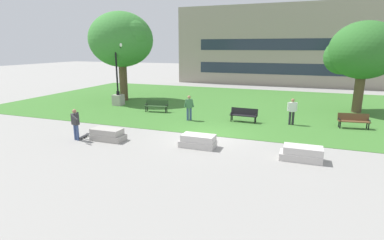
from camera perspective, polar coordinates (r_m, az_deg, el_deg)
ground_plane at (r=17.08m, az=3.14°, el=-2.99°), size 140.00×140.00×0.00m
grass_lawn at (r=26.55m, az=9.47°, el=2.93°), size 40.00×20.00×0.02m
concrete_block_center at (r=16.80m, az=-15.75°, el=-2.70°), size 1.80×0.90×0.64m
concrete_block_left at (r=15.08m, az=1.14°, el=-4.04°), size 1.80×0.90×0.64m
concrete_block_right at (r=14.24m, az=20.16°, el=-6.02°), size 1.81×0.90×0.64m
person_skateboarder at (r=17.19m, az=-21.32°, el=-0.45°), size 1.06×0.87×1.71m
skateboard at (r=17.69m, az=-19.96°, el=-2.94°), size 0.34×1.04×0.14m
park_bench_near_left at (r=20.32m, az=9.84°, el=1.12°), size 1.82×0.61×0.90m
park_bench_near_right at (r=20.97m, az=28.42°, el=0.02°), size 1.85×0.77×0.90m
park_bench_far_left at (r=23.29m, az=-6.75°, el=2.83°), size 1.85×0.74×0.90m
lamp_post_right at (r=26.50m, az=-13.92°, el=5.07°), size 1.32×0.80×5.34m
tree_far_right at (r=28.73m, az=-13.45°, el=14.51°), size 6.04×5.75×7.98m
tree_near_right at (r=25.88m, az=29.80°, el=11.29°), size 5.20×4.95×6.76m
person_bystander_near_lawn at (r=20.32m, az=-0.56°, el=2.60°), size 0.67×0.42×1.71m
person_bystander_far_lawn at (r=20.20m, az=18.52°, el=1.81°), size 0.64×0.33×1.71m
building_facade_distant at (r=40.30m, az=15.71°, el=13.47°), size 26.18×1.03×10.13m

